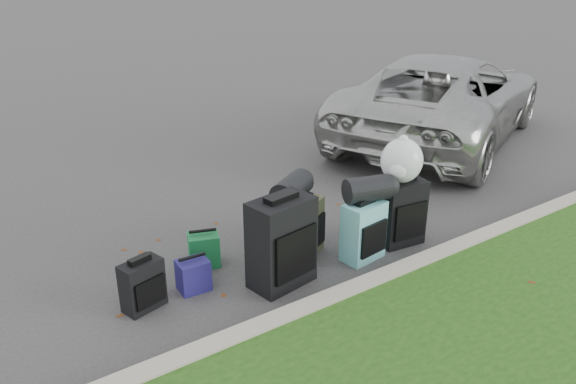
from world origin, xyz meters
TOP-DOWN VIEW (x-y plane):
  - ground at (0.00, 0.00)m, footprint 120.00×120.00m
  - curb at (0.00, -1.00)m, footprint 120.00×0.18m
  - suv at (3.87, 1.71)m, footprint 5.32×4.01m
  - suitcase_small_black at (-1.74, -0.09)m, footprint 0.38×0.27m
  - suitcase_large_black_left at (-0.59, -0.42)m, footprint 0.61×0.42m
  - suitcase_olive at (-0.11, -0.08)m, footprint 0.48×0.41m
  - suitcase_teal at (0.30, -0.49)m, footprint 0.43×0.29m
  - suitcase_large_black_right at (0.82, -0.46)m, footprint 0.47×0.32m
  - tote_green at (-1.01, 0.27)m, footprint 0.34×0.30m
  - tote_navy at (-1.29, -0.07)m, footprint 0.27×0.22m
  - duffel_left at (-0.21, -0.03)m, footprint 0.53×0.46m
  - duffel_right at (0.35, -0.45)m, footprint 0.48×0.34m
  - trash_bag at (0.80, -0.43)m, footprint 0.42×0.42m

SIDE VIEW (x-z plane):
  - ground at x=0.00m, z-range 0.00..0.00m
  - curb at x=0.00m, z-range 0.00..0.15m
  - tote_navy at x=-1.29m, z-range 0.00..0.28m
  - tote_green at x=-1.01m, z-range 0.00..0.32m
  - suitcase_small_black at x=-1.74m, z-range 0.00..0.43m
  - suitcase_olive at x=-0.11m, z-range 0.00..0.56m
  - suitcase_teal at x=0.30m, z-range 0.00..0.58m
  - suitcase_large_black_right at x=0.82m, z-range 0.00..0.67m
  - suitcase_large_black_left at x=-0.59m, z-range 0.00..0.81m
  - suv at x=3.87m, z-range 0.00..1.34m
  - duffel_left at x=-0.21m, z-range 0.56..0.81m
  - duffel_right at x=0.35m, z-range 0.58..0.82m
  - trash_bag at x=0.80m, z-range 0.67..1.09m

